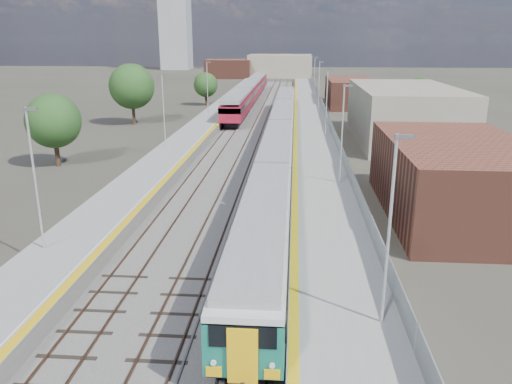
# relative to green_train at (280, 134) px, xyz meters

# --- Properties ---
(ground) EXTENTS (320.00, 320.00, 0.00)m
(ground) POSITION_rel_green_train_xyz_m (-1.50, 13.65, -2.13)
(ground) COLOR #47443A
(ground) RESTS_ON ground
(ballast_bed) EXTENTS (10.50, 155.00, 0.06)m
(ballast_bed) POSITION_rel_green_train_xyz_m (-3.75, 16.15, -2.10)
(ballast_bed) COLOR #565451
(ballast_bed) RESTS_ON ground
(tracks) EXTENTS (8.96, 160.00, 0.17)m
(tracks) POSITION_rel_green_train_xyz_m (-3.15, 17.82, -2.02)
(tracks) COLOR #4C3323
(tracks) RESTS_ON ground
(platform_right) EXTENTS (4.70, 155.00, 8.52)m
(platform_right) POSITION_rel_green_train_xyz_m (3.78, 16.14, -1.59)
(platform_right) COLOR slate
(platform_right) RESTS_ON ground
(platform_left) EXTENTS (4.30, 155.00, 8.52)m
(platform_left) POSITION_rel_green_train_xyz_m (-10.55, 16.14, -1.61)
(platform_left) COLOR slate
(platform_left) RESTS_ON ground
(buildings) EXTENTS (72.00, 185.50, 40.00)m
(buildings) POSITION_rel_green_train_xyz_m (-19.62, 102.25, 8.57)
(buildings) COLOR brown
(buildings) RESTS_ON ground
(green_train) EXTENTS (2.75, 76.53, 3.02)m
(green_train) POSITION_rel_green_train_xyz_m (0.00, 0.00, 0.00)
(green_train) COLOR black
(green_train) RESTS_ON ground
(red_train) EXTENTS (3.01, 60.89, 3.79)m
(red_train) POSITION_rel_green_train_xyz_m (-7.00, 43.26, 0.11)
(red_train) COLOR black
(red_train) RESTS_ON ground
(tree_a) EXTENTS (5.10, 5.10, 6.91)m
(tree_a) POSITION_rel_green_train_xyz_m (-21.07, -6.97, 2.22)
(tree_a) COLOR #382619
(tree_a) RESTS_ON ground
(tree_b) EXTENTS (6.28, 6.28, 8.52)m
(tree_b) POSITION_rel_green_train_xyz_m (-21.34, 17.48, 3.24)
(tree_b) COLOR #382619
(tree_b) RESTS_ON ground
(tree_c) EXTENTS (4.39, 4.39, 5.95)m
(tree_c) POSITION_rel_green_train_xyz_m (-14.77, 39.52, 1.62)
(tree_c) COLOR #382619
(tree_c) RESTS_ON ground
(tree_d) EXTENTS (4.49, 4.49, 6.08)m
(tree_d) POSITION_rel_green_train_xyz_m (20.62, 28.35, 1.69)
(tree_d) COLOR #382619
(tree_d) RESTS_ON ground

